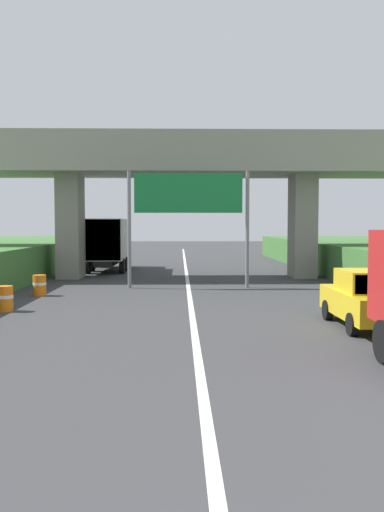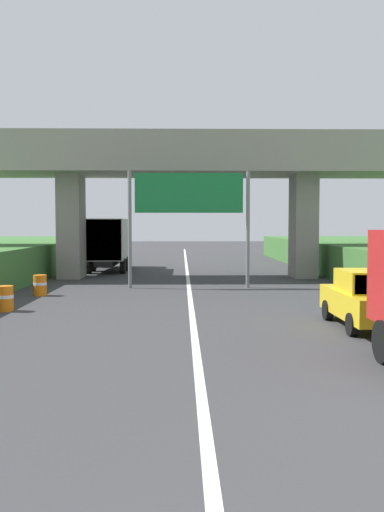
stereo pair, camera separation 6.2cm
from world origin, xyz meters
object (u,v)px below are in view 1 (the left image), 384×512
Objects in this scene: overhead_highway_sign at (188,201)px; construction_barrel_2 at (5,298)px; car_yellow at (367,299)px; construction_barrel_3 at (40,285)px; truck_black at (109,242)px.

overhead_highway_sign is 6.53× the size of construction_barrel_2.
construction_barrel_3 is at bearing 146.91° from car_yellow.
overhead_highway_sign is at bearing 116.46° from car_yellow.
car_yellow is 4.56× the size of construction_barrel_2.
car_yellow is at bearing -15.77° from construction_barrel_2.
construction_barrel_2 is (-1.49, -17.27, -1.47)m from truck_black.
construction_barrel_2 and construction_barrel_3 have the same top height.
overhead_highway_sign is 1.43× the size of car_yellow.
car_yellow reaches higher than construction_barrel_2.
car_yellow is (5.16, -10.37, -3.33)m from overhead_highway_sign.
truck_black is 13.16m from construction_barrel_3.
truck_black reaches higher than construction_barrel_3.
construction_barrel_2 is at bearing -94.92° from truck_black.
truck_black reaches higher than construction_barrel_2.
car_yellow is 12.23m from construction_barrel_2.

